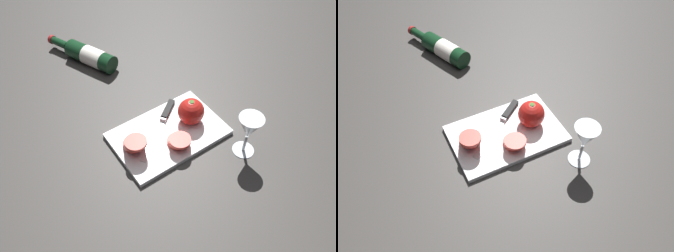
{
  "view_description": "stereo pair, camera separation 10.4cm",
  "coord_description": "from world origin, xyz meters",
  "views": [
    {
      "loc": [
        0.39,
        0.56,
        0.83
      ],
      "look_at": [
        0.0,
        -0.0,
        0.05
      ],
      "focal_mm": 35.0,
      "sensor_mm": 36.0,
      "label": 1
    },
    {
      "loc": [
        0.3,
        0.61,
        0.83
      ],
      "look_at": [
        0.0,
        -0.0,
        0.05
      ],
      "focal_mm": 35.0,
      "sensor_mm": 36.0,
      "label": 2
    }
  ],
  "objects": [
    {
      "name": "wine_bottle",
      "position": [
        0.04,
        -0.49,
        0.04
      ],
      "size": [
        0.18,
        0.32,
        0.07
      ],
      "color": "#14381E",
      "rests_on": "ground_plane"
    },
    {
      "name": "cutting_board",
      "position": [
        0.0,
        -0.0,
        0.01
      ],
      "size": [
        0.36,
        0.23,
        0.02
      ],
      "color": "white",
      "rests_on": "ground_plane"
    },
    {
      "name": "tomato_slice_stack_far",
      "position": [
        0.0,
        0.06,
        0.04
      ],
      "size": [
        0.07,
        0.09,
        0.04
      ],
      "color": "#D63D33",
      "rests_on": "cutting_board"
    },
    {
      "name": "wine_glass",
      "position": [
        -0.16,
        0.18,
        0.1
      ],
      "size": [
        0.07,
        0.07,
        0.15
      ],
      "color": "silver",
      "rests_on": "ground_plane"
    },
    {
      "name": "ground_plane",
      "position": [
        0.0,
        0.0,
        0.0
      ],
      "size": [
        3.0,
        3.0,
        0.0
      ],
      "primitive_type": "plane",
      "color": "#383533"
    },
    {
      "name": "knife",
      "position": [
        -0.03,
        -0.06,
        0.02
      ],
      "size": [
        0.23,
        0.18,
        0.01
      ],
      "rotation": [
        0.0,
        0.0,
        0.63
      ],
      "color": "silver",
      "rests_on": "cutting_board"
    },
    {
      "name": "tomato_slice_stack_near",
      "position": [
        0.12,
        -0.0,
        0.05
      ],
      "size": [
        0.07,
        0.1,
        0.06
      ],
      "color": "#D63D33",
      "rests_on": "cutting_board"
    },
    {
      "name": "whole_tomato",
      "position": [
        -0.09,
        -0.0,
        0.06
      ],
      "size": [
        0.09,
        0.09,
        0.09
      ],
      "color": "red",
      "rests_on": "cutting_board"
    }
  ]
}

